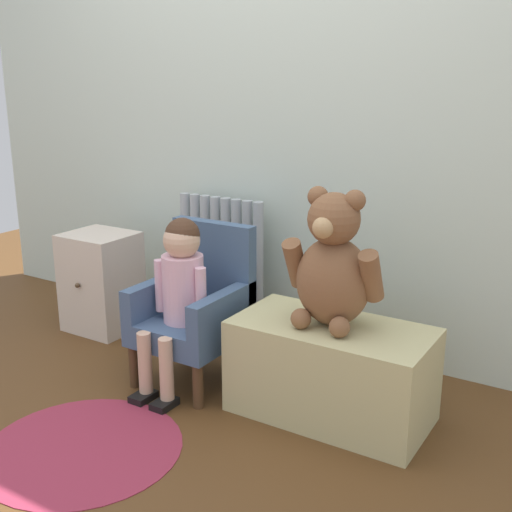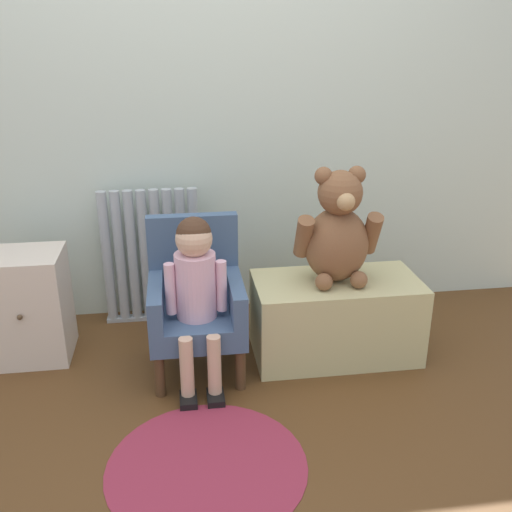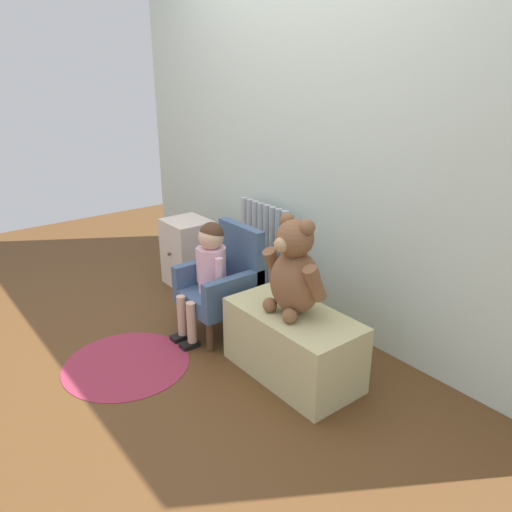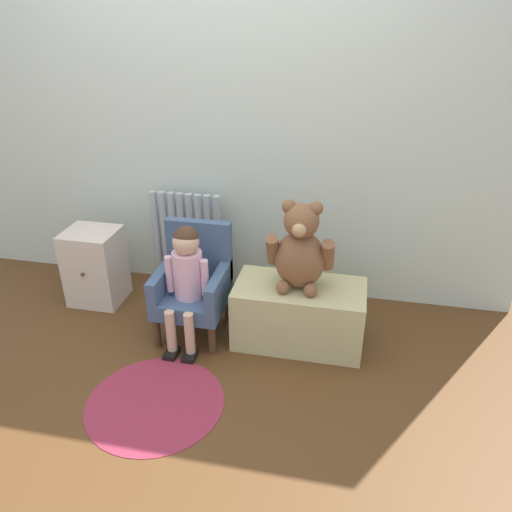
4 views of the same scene
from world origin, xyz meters
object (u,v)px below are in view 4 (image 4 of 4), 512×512
Objects in this scene: floor_rug at (155,402)px; low_bench at (299,314)px; child_figure at (186,270)px; radiator at (187,242)px; child_armchair at (194,283)px; large_teddy_bear at (300,250)px; small_dresser at (95,266)px.

low_bench is at bearing 46.56° from floor_rug.
floor_rug is (-0.00, -0.56, -0.46)m from child_figure.
radiator is 0.94× the size of low_bench.
large_teddy_bear is at bearing 0.57° from child_armchair.
floor_rug is at bearing -80.23° from radiator.
radiator reaches higher than floor_rug.
child_armchair is 0.92× the size of child_figure.
radiator is at bearing 150.48° from low_bench.
child_figure reaches higher than low_bench.
low_bench is at bearing -35.56° from large_teddy_bear.
child_figure is (-0.00, -0.11, 0.15)m from child_armchair.
low_bench is (0.83, -0.47, -0.16)m from radiator.
large_teddy_bear is at bearing 10.63° from child_figure.
child_figure is 1.40× the size of large_teddy_bear.
small_dresser is 0.68× the size of low_bench.
large_teddy_bear is at bearing 144.44° from low_bench.
low_bench is at bearing -29.52° from radiator.
child_figure is at bearing -169.37° from large_teddy_bear.
radiator is at bearing 113.14° from child_armchair.
child_figure is at bearing -170.11° from low_bench.
small_dresser is 1.42m from large_teddy_bear.
large_teddy_bear is 1.10m from floor_rug.
floor_rug is (-0.64, -0.67, -0.18)m from low_bench.
child_armchair is at bearing 89.62° from floor_rug.
child_armchair is 0.65m from low_bench.
child_figure is 1.03× the size of floor_rug.
small_dresser is at bearing 166.25° from child_armchair.
radiator is 1.38× the size of small_dresser.
large_teddy_bear is at bearing -29.44° from radiator.
floor_rug is at bearing -90.38° from child_armchair.
floor_rug is at bearing -49.11° from small_dresser.
small_dresser is 0.76× the size of child_armchair.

